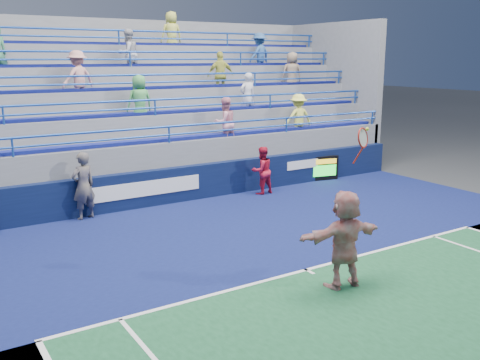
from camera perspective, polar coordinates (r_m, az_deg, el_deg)
ground at (r=11.56m, az=7.08°, el=-9.59°), size 120.00×120.00×0.00m
sponsor_wall at (r=16.67m, az=-7.11°, el=-0.55°), size 18.00×0.32×1.10m
bleacher_stand at (r=19.91m, az=-11.87°, el=4.40°), size 18.00×5.60×6.13m
serve_speed_board at (r=19.74m, az=8.71°, el=1.22°), size 1.30×0.41×0.90m
tennis_player at (r=10.59m, az=11.10°, el=-6.20°), size 1.87×0.78×3.13m
line_judge at (r=15.35m, az=-16.36°, el=-0.62°), size 0.79×0.63×1.90m
ball_girl at (r=17.53m, az=2.35°, el=1.01°), size 0.79×0.62×1.58m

